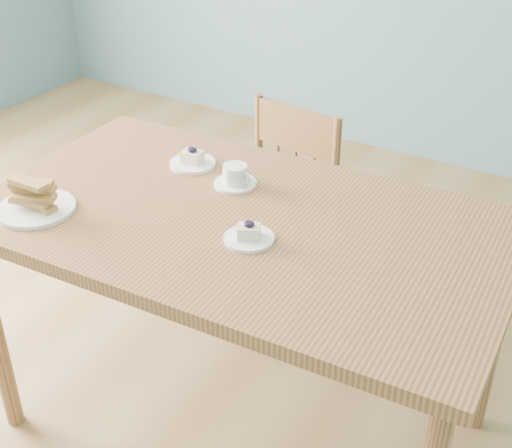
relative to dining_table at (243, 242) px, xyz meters
name	(u,v)px	position (x,y,z in m)	size (l,w,h in m)	color
room	(69,30)	(-0.36, -0.22, 0.62)	(5.01, 5.01, 2.71)	olive
dining_table	(243,242)	(0.00, 0.00, 0.00)	(1.56, 0.94, 0.81)	olive
dining_chair	(274,219)	(-0.22, 0.58, -0.29)	(0.44, 0.43, 0.87)	olive
cheesecake_plate_near	(249,235)	(0.08, -0.09, 0.10)	(0.14, 0.14, 0.06)	silver
cheesecake_plate_far	(193,161)	(-0.31, 0.20, 0.10)	(0.15, 0.15, 0.06)	silver
coffee_cup	(235,177)	(-0.12, 0.16, 0.11)	(0.13, 0.13, 0.07)	silver
biscotti_plate	(35,200)	(-0.53, -0.27, 0.11)	(0.23, 0.23, 0.10)	silver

